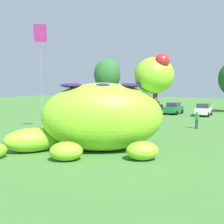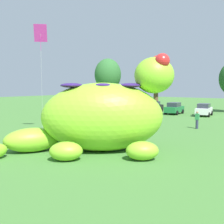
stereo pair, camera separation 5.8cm
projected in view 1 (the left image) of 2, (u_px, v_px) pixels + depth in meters
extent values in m
plane|color=#427533|center=(79.00, 149.00, 18.19)|extent=(160.00, 160.00, 0.00)
ellipsoid|color=#8CD12D|center=(103.00, 117.00, 17.66)|extent=(8.46, 8.08, 4.39)
ellipsoid|color=#8CD12D|center=(154.00, 75.00, 17.64)|extent=(3.45, 3.42, 2.32)
sphere|color=red|center=(157.00, 62.00, 18.22)|extent=(0.93, 0.93, 0.93)
sphere|color=red|center=(162.00, 61.00, 16.95)|extent=(0.93, 0.93, 0.93)
ellipsoid|color=navy|center=(130.00, 85.00, 17.59)|extent=(2.21, 2.25, 0.29)
ellipsoid|color=navy|center=(103.00, 85.00, 17.46)|extent=(2.21, 2.25, 0.29)
ellipsoid|color=navy|center=(72.00, 85.00, 17.32)|extent=(2.21, 2.25, 0.29)
ellipsoid|color=#8CD12D|center=(130.00, 135.00, 20.40)|extent=(2.30, 2.25, 1.07)
ellipsoid|color=#8CD12D|center=(142.00, 151.00, 15.55)|extent=(2.30, 2.25, 1.07)
ellipsoid|color=#8CD12D|center=(72.00, 136.00, 19.89)|extent=(2.30, 2.25, 1.07)
ellipsoid|color=#8CD12D|center=(66.00, 151.00, 15.43)|extent=(2.30, 2.25, 1.07)
ellipsoid|color=#8CD12D|center=(32.00, 140.00, 17.46)|extent=(3.24, 3.93, 1.54)
cube|color=yellow|center=(128.00, 107.00, 45.11)|extent=(2.47, 4.35, 0.80)
cube|color=#2D333D|center=(127.00, 103.00, 44.91)|extent=(1.85, 2.22, 0.60)
cylinder|color=black|center=(126.00, 108.00, 46.65)|extent=(0.36, 0.67, 0.64)
cylinder|color=black|center=(135.00, 109.00, 45.92)|extent=(0.36, 0.67, 0.64)
cylinder|color=black|center=(120.00, 110.00, 44.37)|extent=(0.36, 0.67, 0.64)
cylinder|color=black|center=(130.00, 110.00, 43.64)|extent=(0.36, 0.67, 0.64)
cube|color=black|center=(153.00, 108.00, 43.46)|extent=(2.13, 4.26, 0.80)
cube|color=#2D333D|center=(153.00, 103.00, 43.27)|extent=(1.70, 2.12, 0.60)
cylinder|color=black|center=(151.00, 109.00, 45.02)|extent=(0.31, 0.66, 0.64)
cylinder|color=black|center=(161.00, 110.00, 44.16)|extent=(0.31, 0.66, 0.64)
cylinder|color=black|center=(145.00, 110.00, 42.84)|extent=(0.31, 0.66, 0.64)
cylinder|color=black|center=(155.00, 111.00, 41.98)|extent=(0.31, 0.66, 0.64)
cube|color=#1E7238|center=(174.00, 109.00, 40.59)|extent=(2.03, 4.23, 0.80)
cube|color=#2D333D|center=(174.00, 105.00, 40.39)|extent=(1.65, 2.08, 0.60)
cylinder|color=black|center=(171.00, 111.00, 42.15)|extent=(0.29, 0.66, 0.64)
cylinder|color=black|center=(182.00, 111.00, 41.25)|extent=(0.29, 0.66, 0.64)
cylinder|color=black|center=(165.00, 112.00, 40.00)|extent=(0.29, 0.66, 0.64)
cylinder|color=black|center=(176.00, 113.00, 39.10)|extent=(0.29, 0.66, 0.64)
cube|color=white|center=(203.00, 111.00, 38.15)|extent=(2.31, 4.31, 0.80)
cube|color=#2D333D|center=(203.00, 106.00, 37.95)|extent=(1.78, 2.18, 0.60)
cylinder|color=black|center=(199.00, 112.00, 39.70)|extent=(0.34, 0.67, 0.64)
cylinder|color=black|center=(211.00, 113.00, 38.91)|extent=(0.34, 0.67, 0.64)
cylinder|color=black|center=(195.00, 114.00, 37.47)|extent=(0.34, 0.67, 0.64)
cylinder|color=black|center=(208.00, 115.00, 36.67)|extent=(0.34, 0.67, 0.64)
cylinder|color=brown|center=(107.00, 97.00, 57.16)|extent=(0.98, 0.98, 3.42)
ellipsoid|color=#2D662D|center=(107.00, 75.00, 56.70)|extent=(5.47, 5.47, 6.57)
cylinder|color=brown|center=(155.00, 99.00, 53.45)|extent=(0.90, 0.90, 3.14)
ellipsoid|color=#235623|center=(156.00, 77.00, 53.04)|extent=(5.02, 5.02, 6.03)
cylinder|color=#2D334C|center=(197.00, 124.00, 26.86)|extent=(0.26, 0.26, 0.88)
cube|color=#338C4C|center=(197.00, 117.00, 26.79)|extent=(0.38, 0.22, 0.60)
sphere|color=#9E7051|center=(197.00, 112.00, 26.75)|extent=(0.22, 0.22, 0.22)
cylinder|color=#726656|center=(92.00, 118.00, 31.55)|extent=(0.26, 0.26, 0.88)
cube|color=gold|center=(92.00, 112.00, 31.48)|extent=(0.38, 0.22, 0.60)
sphere|color=tan|center=(92.00, 108.00, 31.44)|extent=(0.22, 0.22, 0.22)
cylinder|color=#2D334C|center=(121.00, 135.00, 21.04)|extent=(0.26, 0.26, 0.88)
cube|color=gold|center=(121.00, 125.00, 20.97)|extent=(0.38, 0.22, 0.60)
sphere|color=beige|center=(121.00, 120.00, 20.93)|extent=(0.22, 0.22, 0.22)
cylinder|color=brown|center=(43.00, 132.00, 24.63)|extent=(0.06, 0.06, 0.15)
cylinder|color=silver|center=(41.00, 83.00, 24.21)|extent=(0.01, 0.01, 8.59)
cube|color=#D833A5|center=(40.00, 33.00, 23.80)|extent=(1.13, 1.13, 1.44)
cylinder|color=#D833A5|center=(40.00, 44.00, 23.89)|extent=(0.03, 0.03, 1.20)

